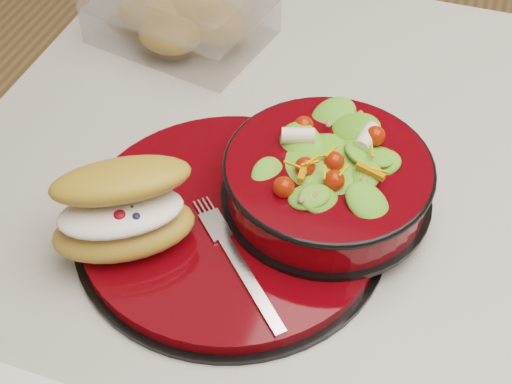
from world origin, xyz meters
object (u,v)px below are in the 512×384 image
(salad_bowl, at_px, (328,174))
(croissant, at_px, (124,210))
(dinner_plate, at_px, (232,221))
(fork, at_px, (239,264))
(pastry_box, at_px, (181,9))

(salad_bowl, relative_size, croissant, 1.39)
(dinner_plate, height_order, fork, fork)
(dinner_plate, bearing_deg, salad_bowl, 33.03)
(dinner_plate, distance_m, fork, 0.07)
(fork, bearing_deg, croissant, 135.48)
(fork, bearing_deg, dinner_plate, 71.26)
(salad_bowl, relative_size, pastry_box, 0.89)
(croissant, bearing_deg, salad_bowl, 1.60)
(dinner_plate, height_order, salad_bowl, salad_bowl)
(dinner_plate, relative_size, pastry_box, 1.32)
(dinner_plate, xyz_separation_m, pastry_box, (-0.18, 0.30, 0.03))
(fork, xyz_separation_m, pastry_box, (-0.21, 0.36, 0.02))
(fork, bearing_deg, pastry_box, 75.14)
(salad_bowl, xyz_separation_m, croissant, (-0.17, -0.11, 0.01))
(salad_bowl, bearing_deg, dinner_plate, -146.97)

